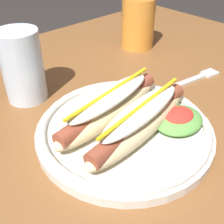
{
  "coord_description": "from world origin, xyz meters",
  "views": [
    {
      "loc": [
        -0.3,
        -0.31,
        1.04
      ],
      "look_at": [
        -0.05,
        -0.03,
        0.77
      ],
      "focal_mm": 44.93,
      "sensor_mm": 36.0,
      "label": 1
    }
  ],
  "objects_px": {
    "hot_dog_plate": "(127,122)",
    "extra_cup": "(138,23)",
    "water_cup": "(22,66)",
    "fork": "(200,77)"
  },
  "relations": [
    {
      "from": "hot_dog_plate",
      "to": "fork",
      "type": "bearing_deg",
      "value": 6.13
    },
    {
      "from": "water_cup",
      "to": "extra_cup",
      "type": "xyz_separation_m",
      "value": [
        0.34,
        0.03,
        -0.0
      ]
    },
    {
      "from": "hot_dog_plate",
      "to": "water_cup",
      "type": "relative_size",
      "value": 2.12
    },
    {
      "from": "fork",
      "to": "water_cup",
      "type": "relative_size",
      "value": 0.9
    },
    {
      "from": "hot_dog_plate",
      "to": "extra_cup",
      "type": "height_order",
      "value": "extra_cup"
    },
    {
      "from": "water_cup",
      "to": "extra_cup",
      "type": "bearing_deg",
      "value": 5.13
    },
    {
      "from": "hot_dog_plate",
      "to": "extra_cup",
      "type": "xyz_separation_m",
      "value": [
        0.28,
        0.24,
        0.04
      ]
    },
    {
      "from": "hot_dog_plate",
      "to": "water_cup",
      "type": "distance_m",
      "value": 0.22
    },
    {
      "from": "hot_dog_plate",
      "to": "water_cup",
      "type": "height_order",
      "value": "water_cup"
    },
    {
      "from": "hot_dog_plate",
      "to": "extra_cup",
      "type": "distance_m",
      "value": 0.37
    }
  ]
}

